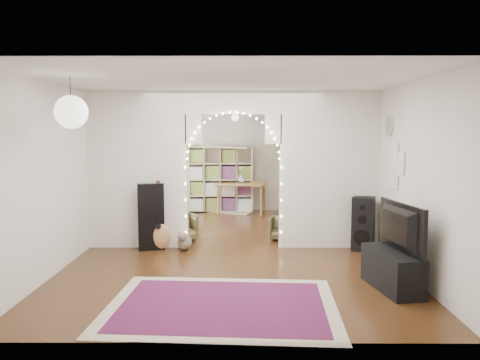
{
  "coord_description": "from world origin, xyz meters",
  "views": [
    {
      "loc": [
        0.15,
        -8.04,
        2.04
      ],
      "look_at": [
        0.11,
        0.3,
        1.14
      ],
      "focal_mm": 35.0,
      "sensor_mm": 36.0,
      "label": 1
    }
  ],
  "objects_px": {
    "acoustic_guitar": "(159,225)",
    "dining_chair_right": "(283,228)",
    "media_console": "(392,270)",
    "floor_speaker": "(363,224)",
    "bookcase": "(221,179)",
    "dining_chair_left": "(181,227)",
    "dining_table": "(242,185)"
  },
  "relations": [
    {
      "from": "floor_speaker",
      "to": "bookcase",
      "type": "height_order",
      "value": "bookcase"
    },
    {
      "from": "dining_chair_right",
      "to": "dining_table",
      "type": "bearing_deg",
      "value": 117.96
    },
    {
      "from": "floor_speaker",
      "to": "dining_table",
      "type": "bearing_deg",
      "value": 141.25
    },
    {
      "from": "floor_speaker",
      "to": "bookcase",
      "type": "distance_m",
      "value": 4.57
    },
    {
      "from": "floor_speaker",
      "to": "media_console",
      "type": "height_order",
      "value": "floor_speaker"
    },
    {
      "from": "floor_speaker",
      "to": "bookcase",
      "type": "bearing_deg",
      "value": 146.06
    },
    {
      "from": "floor_speaker",
      "to": "dining_chair_right",
      "type": "height_order",
      "value": "floor_speaker"
    },
    {
      "from": "acoustic_guitar",
      "to": "media_console",
      "type": "bearing_deg",
      "value": -34.7
    },
    {
      "from": "dining_chair_right",
      "to": "acoustic_guitar",
      "type": "bearing_deg",
      "value": -147.83
    },
    {
      "from": "dining_chair_left",
      "to": "acoustic_guitar",
      "type": "bearing_deg",
      "value": -137.08
    },
    {
      "from": "floor_speaker",
      "to": "dining_chair_right",
      "type": "xyz_separation_m",
      "value": [
        -1.29,
        0.77,
        -0.24
      ]
    },
    {
      "from": "acoustic_guitar",
      "to": "bookcase",
      "type": "xyz_separation_m",
      "value": [
        0.88,
        3.75,
        0.38
      ]
    },
    {
      "from": "acoustic_guitar",
      "to": "dining_table",
      "type": "relative_size",
      "value": 0.77
    },
    {
      "from": "bookcase",
      "to": "dining_chair_left",
      "type": "bearing_deg",
      "value": -77.8
    },
    {
      "from": "floor_speaker",
      "to": "acoustic_guitar",
      "type": "bearing_deg",
      "value": -158.55
    },
    {
      "from": "acoustic_guitar",
      "to": "media_console",
      "type": "xyz_separation_m",
      "value": [
        3.34,
        -1.97,
        -0.19
      ]
    },
    {
      "from": "dining_table",
      "to": "dining_chair_left",
      "type": "distance_m",
      "value": 3.16
    },
    {
      "from": "dining_chair_left",
      "to": "dining_table",
      "type": "bearing_deg",
      "value": 44.65
    },
    {
      "from": "bookcase",
      "to": "dining_chair_left",
      "type": "height_order",
      "value": "bookcase"
    },
    {
      "from": "media_console",
      "to": "dining_chair_right",
      "type": "bearing_deg",
      "value": 103.03
    },
    {
      "from": "floor_speaker",
      "to": "dining_chair_left",
      "type": "xyz_separation_m",
      "value": [
        -3.18,
        0.69,
        -0.21
      ]
    },
    {
      "from": "acoustic_guitar",
      "to": "bookcase",
      "type": "distance_m",
      "value": 3.87
    },
    {
      "from": "acoustic_guitar",
      "to": "dining_chair_right",
      "type": "xyz_separation_m",
      "value": [
        2.17,
        0.77,
        -0.23
      ]
    },
    {
      "from": "floor_speaker",
      "to": "dining_chair_right",
      "type": "relative_size",
      "value": 1.95
    },
    {
      "from": "bookcase",
      "to": "dining_chair_left",
      "type": "relative_size",
      "value": 3.03
    },
    {
      "from": "dining_table",
      "to": "dining_chair_right",
      "type": "xyz_separation_m",
      "value": [
        0.77,
        -2.85,
        -0.47
      ]
    },
    {
      "from": "bookcase",
      "to": "dining_table",
      "type": "bearing_deg",
      "value": 8.18
    },
    {
      "from": "bookcase",
      "to": "dining_table",
      "type": "height_order",
      "value": "bookcase"
    },
    {
      "from": "dining_table",
      "to": "dining_chair_left",
      "type": "relative_size",
      "value": 2.41
    },
    {
      "from": "media_console",
      "to": "bookcase",
      "type": "bearing_deg",
      "value": 103.17
    },
    {
      "from": "media_console",
      "to": "dining_chair_left",
      "type": "xyz_separation_m",
      "value": [
        -3.05,
        2.65,
        -0.0
      ]
    },
    {
      "from": "bookcase",
      "to": "floor_speaker",
      "type": "bearing_deg",
      "value": -32.28
    }
  ]
}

